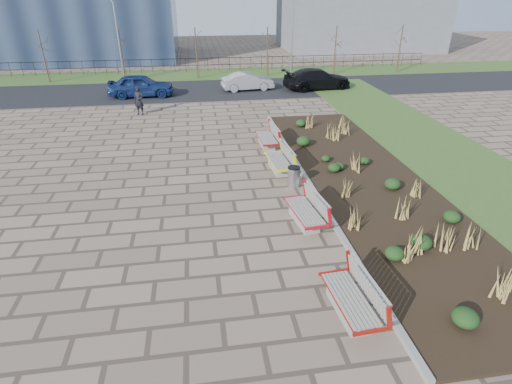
{
  "coord_description": "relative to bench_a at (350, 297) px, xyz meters",
  "views": [
    {
      "loc": [
        -0.25,
        -8.64,
        6.97
      ],
      "look_at": [
        1.5,
        3.0,
        0.9
      ],
      "focal_mm": 28.0,
      "sensor_mm": 36.0,
      "label": 1
    }
  ],
  "objects": [
    {
      "name": "car_blue",
      "position": [
        -7.06,
        22.48,
        0.29
      ],
      "size": [
        4.52,
        1.84,
        1.54
      ],
      "primitive_type": "imported",
      "rotation": [
        0.0,
        0.0,
        1.58
      ],
      "color": "navy",
      "rests_on": "road"
    },
    {
      "name": "tree_e",
      "position": [
        9.0,
        28.36,
        1.54
      ],
      "size": [
        1.4,
        1.4,
        4.0
      ],
      "primitive_type": null,
      "color": "#4C3D2D",
      "rests_on": "grass_verge_far"
    },
    {
      "name": "tree_c",
      "position": [
        -3.0,
        28.36,
        1.54
      ],
      "size": [
        1.4,
        1.4,
        4.0
      ],
      "primitive_type": null,
      "color": "#4C3D2D",
      "rests_on": "grass_verge_far"
    },
    {
      "name": "ground",
      "position": [
        -3.0,
        1.86,
        -0.5
      ],
      "size": [
        120.0,
        120.0,
        0.0
      ],
      "primitive_type": "plane",
      "color": "#7E6857",
      "rests_on": "ground"
    },
    {
      "name": "car_silver",
      "position": [
        0.64,
        23.34,
        0.16
      ],
      "size": [
        4.02,
        1.81,
        1.28
      ],
      "primitive_type": "imported",
      "rotation": [
        0.0,
        0.0,
        1.69
      ],
      "color": "#929499",
      "rests_on": "road"
    },
    {
      "name": "tree_a",
      "position": [
        -15.0,
        28.36,
        1.54
      ],
      "size": [
        1.4,
        1.4,
        4.0
      ],
      "primitive_type": null,
      "color": "#4C3D2D",
      "rests_on": "grass_verge_far"
    },
    {
      "name": "road",
      "position": [
        -3.0,
        23.86,
        -0.49
      ],
      "size": [
        80.0,
        7.0,
        0.02
      ],
      "primitive_type": "cube",
      "color": "black",
      "rests_on": "ground"
    },
    {
      "name": "car_black",
      "position": [
        5.89,
        22.92,
        0.27
      ],
      "size": [
        5.44,
        2.8,
        1.51
      ],
      "primitive_type": "imported",
      "rotation": [
        0.0,
        0.0,
        1.71
      ],
      "color": "black",
      "rests_on": "road"
    },
    {
      "name": "grass_verge_far",
      "position": [
        -3.0,
        29.86,
        -0.48
      ],
      "size": [
        80.0,
        5.0,
        0.04
      ],
      "primitive_type": "cube",
      "color": "#33511E",
      "rests_on": "ground"
    },
    {
      "name": "tree_f",
      "position": [
        15.0,
        28.36,
        1.54
      ],
      "size": [
        1.4,
        1.4,
        4.0
      ],
      "primitive_type": null,
      "color": "#4C3D2D",
      "rests_on": "grass_verge_far"
    },
    {
      "name": "litter_bin",
      "position": [
        0.27,
        6.82,
        -0.09
      ],
      "size": [
        0.47,
        0.47,
        0.82
      ],
      "primitive_type": "cylinder",
      "color": "#B2B2B7",
      "rests_on": "ground"
    },
    {
      "name": "tree_d",
      "position": [
        3.0,
        28.36,
        1.54
      ],
      "size": [
        1.4,
        1.4,
        4.0
      ],
      "primitive_type": null,
      "color": "#4C3D2D",
      "rests_on": "grass_verge_far"
    },
    {
      "name": "planting_bed",
      "position": [
        3.25,
        6.86,
        -0.45
      ],
      "size": [
        4.5,
        18.0,
        0.1
      ],
      "primitive_type": "cube",
      "color": "black",
      "rests_on": "ground"
    },
    {
      "name": "railing_fence",
      "position": [
        -3.0,
        31.36,
        0.14
      ],
      "size": [
        44.0,
        0.1,
        1.2
      ],
      "primitive_type": null,
      "color": "black",
      "rests_on": "grass_verge_far"
    },
    {
      "name": "planting_curb",
      "position": [
        0.92,
        6.86,
        -0.42
      ],
      "size": [
        0.16,
        18.0,
        0.15
      ],
      "primitive_type": "cube",
      "color": "gray",
      "rests_on": "ground"
    },
    {
      "name": "grass_verge_near",
      "position": [
        8.0,
        6.86,
        -0.48
      ],
      "size": [
        5.0,
        38.0,
        0.04
      ],
      "primitive_type": "cube",
      "color": "#33511E",
      "rests_on": "ground"
    },
    {
      "name": "building_grey",
      "position": [
        17.0,
        43.86,
        4.5
      ],
      "size": [
        18.0,
        12.0,
        10.0
      ],
      "primitive_type": "cube",
      "color": "slate",
      "rests_on": "ground"
    },
    {
      "name": "bench_b",
      "position": [
        0.0,
        4.18,
        0.0
      ],
      "size": [
        1.14,
        2.19,
        1.0
      ],
      "primitive_type": null,
      "rotation": [
        0.0,
        0.0,
        0.12
      ],
      "color": "red",
      "rests_on": "ground"
    },
    {
      "name": "tree_b",
      "position": [
        -9.0,
        28.36,
        1.54
      ],
      "size": [
        1.4,
        1.4,
        4.0
      ],
      "primitive_type": null,
      "color": "#4C3D2D",
      "rests_on": "grass_verge_far"
    },
    {
      "name": "pedestrian",
      "position": [
        -6.69,
        17.9,
        0.36
      ],
      "size": [
        0.74,
        0.62,
        1.71
      ],
      "primitive_type": "imported",
      "rotation": [
        0.0,
        0.0,
        -0.4
      ],
      "color": "black",
      "rests_on": "ground"
    },
    {
      "name": "lamp_east",
      "position": [
        5.0,
        27.86,
        2.54
      ],
      "size": [
        0.24,
        0.6,
        6.0
      ],
      "primitive_type": null,
      "color": "gray",
      "rests_on": "grass_verge_far"
    },
    {
      "name": "lamp_west",
      "position": [
        -9.0,
        27.86,
        2.54
      ],
      "size": [
        0.24,
        0.6,
        6.0
      ],
      "primitive_type": null,
      "color": "gray",
      "rests_on": "grass_verge_far"
    },
    {
      "name": "bench_c",
      "position": [
        0.0,
        8.47,
        0.0
      ],
      "size": [
        1.04,
        2.16,
        1.0
      ],
      "primitive_type": null,
      "rotation": [
        0.0,
        0.0,
        0.07
      ],
      "color": "#FFF80D",
      "rests_on": "ground"
    },
    {
      "name": "bench_d",
      "position": [
        0.0,
        11.4,
        0.0
      ],
      "size": [
        0.99,
        2.14,
        1.0
      ],
      "primitive_type": null,
      "rotation": [
        0.0,
        0.0,
        0.04
      ],
      "color": "red",
      "rests_on": "ground"
    },
    {
      "name": "bench_a",
      "position": [
        0.0,
        0.0,
        0.0
      ],
      "size": [
        1.04,
        2.16,
        1.0
      ],
      "primitive_type": null,
      "rotation": [
        0.0,
        0.0,
        0.07
      ],
      "color": "#AC140B",
      "rests_on": "ground"
    }
  ]
}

